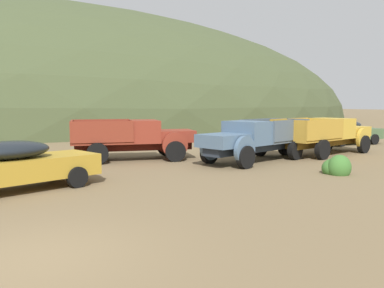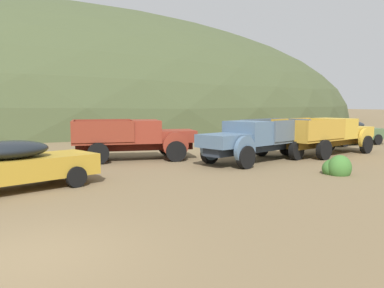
{
  "view_description": "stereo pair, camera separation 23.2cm",
  "coord_description": "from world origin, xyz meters",
  "px_view_note": "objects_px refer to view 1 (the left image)",
  "views": [
    {
      "loc": [
        -1.17,
        -7.31,
        2.71
      ],
      "look_at": [
        7.28,
        6.79,
        1.06
      ],
      "focal_mm": 38.3,
      "sensor_mm": 36.0,
      "label": 1
    },
    {
      "loc": [
        -0.97,
        -7.43,
        2.71
      ],
      "look_at": [
        7.28,
        6.79,
        1.06
      ],
      "focal_mm": 38.3,
      "sensor_mm": 36.0,
      "label": 2
    }
  ],
  "objects_px": {
    "truck_rust_red": "(142,139)",
    "car_weathered_green": "(349,132)",
    "car_mustard": "(23,164)",
    "truck_faded_yellow": "(330,135)",
    "truck_chalk_blue": "(249,140)"
  },
  "relations": [
    {
      "from": "truck_chalk_blue",
      "to": "truck_faded_yellow",
      "type": "relative_size",
      "value": 0.96
    },
    {
      "from": "car_mustard",
      "to": "truck_rust_red",
      "type": "distance_m",
      "value": 7.42
    },
    {
      "from": "car_mustard",
      "to": "car_weathered_green",
      "type": "distance_m",
      "value": 21.13
    },
    {
      "from": "truck_rust_red",
      "to": "car_weathered_green",
      "type": "xyz_separation_m",
      "value": [
        14.75,
        -0.23,
        -0.2
      ]
    },
    {
      "from": "truck_faded_yellow",
      "to": "car_mustard",
      "type": "bearing_deg",
      "value": 176.13
    },
    {
      "from": "car_mustard",
      "to": "truck_rust_red",
      "type": "height_order",
      "value": "truck_rust_red"
    },
    {
      "from": "truck_faded_yellow",
      "to": "car_weathered_green",
      "type": "height_order",
      "value": "truck_faded_yellow"
    },
    {
      "from": "truck_faded_yellow",
      "to": "car_weathered_green",
      "type": "relative_size",
      "value": 1.35
    },
    {
      "from": "car_mustard",
      "to": "truck_rust_red",
      "type": "bearing_deg",
      "value": 22.36
    },
    {
      "from": "car_mustard",
      "to": "truck_faded_yellow",
      "type": "bearing_deg",
      "value": -9.01
    },
    {
      "from": "car_mustard",
      "to": "truck_chalk_blue",
      "type": "height_order",
      "value": "truck_chalk_blue"
    },
    {
      "from": "car_mustard",
      "to": "car_weathered_green",
      "type": "height_order",
      "value": "same"
    },
    {
      "from": "truck_faded_yellow",
      "to": "car_weathered_green",
      "type": "distance_m",
      "value": 5.85
    },
    {
      "from": "car_weathered_green",
      "to": "truck_chalk_blue",
      "type": "bearing_deg",
      "value": -157.88
    },
    {
      "from": "truck_rust_red",
      "to": "car_weathered_green",
      "type": "distance_m",
      "value": 14.75
    }
  ]
}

